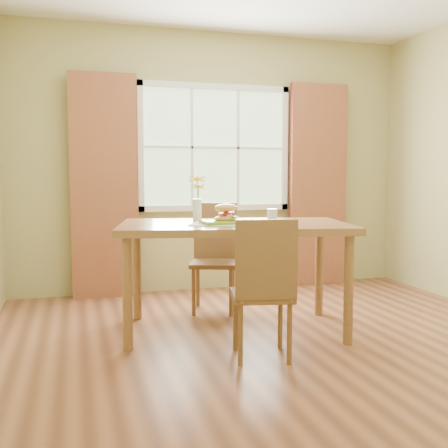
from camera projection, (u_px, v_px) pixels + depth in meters
room at (283, 156)px, 3.72m from camera, size 4.24×3.84×2.74m
window at (215, 148)px, 5.50m from camera, size 1.62×0.06×1.32m
curtain_left at (104, 187)px, 5.14m from camera, size 0.65×0.08×2.20m
curtain_right at (318, 186)px, 5.76m from camera, size 0.65×0.08×2.20m
dining_table at (234, 234)px, 4.03m from camera, size 1.89×1.30×0.85m
chair_near at (264, 284)px, 3.38m from camera, size 0.46×0.46×0.94m
chair_far at (215, 251)px, 4.73m from camera, size 0.51×0.51×0.96m
placemat at (222, 224)px, 3.91m from camera, size 0.55×0.48×0.01m
plate at (220, 222)px, 3.93m from camera, size 0.29×0.29×0.01m
croissant_sandwich at (226, 213)px, 3.91m from camera, size 0.20×0.15×0.14m
water_glass at (272, 217)px, 3.94m from camera, size 0.08×0.08×0.11m
flower_vase at (197, 194)px, 4.20m from camera, size 0.15×0.15×0.37m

